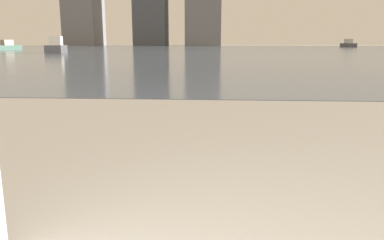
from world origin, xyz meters
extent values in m
cube|color=slate|center=(0.00, 62.00, 0.01)|extent=(180.00, 110.00, 0.01)
cube|color=#4C4C51|center=(-15.81, 36.46, 0.39)|extent=(2.50, 4.56, 0.76)
cube|color=silver|center=(-15.81, 36.46, 1.20)|extent=(1.45, 1.84, 0.86)
cube|color=#4C4C51|center=(28.14, 84.65, 0.42)|extent=(2.20, 4.89, 0.83)
cube|color=silver|center=(28.14, 84.65, 1.31)|extent=(1.39, 1.91, 0.95)
cube|color=#335647|center=(-28.30, 49.57, 0.33)|extent=(2.67, 3.82, 0.64)
cube|color=#B2A893|center=(-28.30, 49.57, 1.01)|extent=(1.40, 1.62, 0.73)
camera|label=1|loc=(0.03, 0.13, 1.05)|focal=35.00mm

